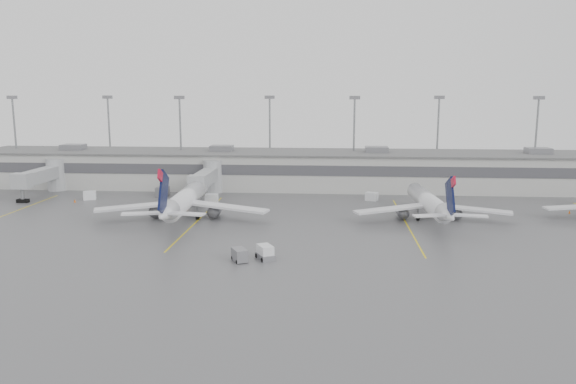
{
  "coord_description": "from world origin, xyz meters",
  "views": [
    {
      "loc": [
        4.96,
        -67.91,
        21.55
      ],
      "look_at": [
        -2.19,
        24.0,
        5.0
      ],
      "focal_mm": 35.0,
      "sensor_mm": 36.0,
      "label": 1
    }
  ],
  "objects": [
    {
      "name": "gse_loader",
      "position": [
        -30.0,
        44.48,
        1.0
      ],
      "size": [
        2.27,
        3.37,
        2.01
      ],
      "primitive_type": "cube",
      "rotation": [
        0.0,
        0.0,
        -0.08
      ],
      "color": "slate",
      "rests_on": "ground"
    },
    {
      "name": "cone_c",
      "position": [
        18.01,
        30.4,
        0.3
      ],
      "size": [
        0.38,
        0.38,
        0.61
      ],
      "primitive_type": "cone",
      "color": "#E95D04",
      "rests_on": "ground"
    },
    {
      "name": "stand_markings",
      "position": [
        -0.0,
        24.0,
        0.01
      ],
      "size": [
        105.25,
        40.0,
        0.01
      ],
      "color": "yellow",
      "rests_on": "ground"
    },
    {
      "name": "jet_bridge_right",
      "position": [
        -20.5,
        45.72,
        3.87
      ],
      "size": [
        4.0,
        17.2,
        7.0
      ],
      "color": "gray",
      "rests_on": "ground"
    },
    {
      "name": "jet_mid_left",
      "position": [
        -20.03,
        24.6,
        3.34
      ],
      "size": [
        29.63,
        33.24,
        10.75
      ],
      "rotation": [
        0.0,
        0.0,
        0.04
      ],
      "color": "white",
      "rests_on": "ground"
    },
    {
      "name": "baggage_tug",
      "position": [
        -3.46,
        2.09,
        0.73
      ],
      "size": [
        2.93,
        3.39,
        1.87
      ],
      "rotation": [
        0.0,
        0.0,
        0.5
      ],
      "color": "white",
      "rests_on": "ground"
    },
    {
      "name": "ground",
      "position": [
        0.0,
        0.0,
        0.0
      ],
      "size": [
        260.0,
        260.0,
        0.0
      ],
      "primitive_type": "plane",
      "color": "#4E4E50",
      "rests_on": "ground"
    },
    {
      "name": "cone_a",
      "position": [
        -45.39,
        36.96,
        0.31
      ],
      "size": [
        0.39,
        0.39,
        0.62
      ],
      "primitive_type": "cone",
      "color": "#E95D04",
      "rests_on": "ground"
    },
    {
      "name": "cone_b",
      "position": [
        -21.54,
        31.73,
        0.39
      ],
      "size": [
        0.49,
        0.49,
        0.77
      ],
      "primitive_type": "cone",
      "color": "#E95D04",
      "rests_on": "ground"
    },
    {
      "name": "jet_mid_right",
      "position": [
        21.74,
        26.92,
        2.99
      ],
      "size": [
        26.48,
        29.75,
        9.62
      ],
      "rotation": [
        0.0,
        0.0,
        0.06
      ],
      "color": "white",
      "rests_on": "ground"
    },
    {
      "name": "baggage_cart",
      "position": [
        -6.66,
        0.89,
        0.87
      ],
      "size": [
        2.53,
        2.98,
        1.66
      ],
      "rotation": [
        0.0,
        0.0,
        0.5
      ],
      "color": "slate",
      "rests_on": "ground"
    },
    {
      "name": "cone_d",
      "position": [
        47.68,
        33.96,
        0.3
      ],
      "size": [
        0.38,
        0.38,
        0.6
      ],
      "primitive_type": "cone",
      "color": "#E95D04",
      "rests_on": "ground"
    },
    {
      "name": "gse_uld_b",
      "position": [
        -18.39,
        38.61,
        0.87
      ],
      "size": [
        2.54,
        1.75,
        1.75
      ],
      "primitive_type": "cube",
      "rotation": [
        0.0,
        0.0,
        0.04
      ],
      "color": "white",
      "rests_on": "ground"
    },
    {
      "name": "gse_uld_a",
      "position": [
        -43.67,
        40.01,
        0.85
      ],
      "size": [
        2.81,
        2.37,
        1.7
      ],
      "primitive_type": "cube",
      "rotation": [
        0.0,
        0.0,
        0.38
      ],
      "color": "white",
      "rests_on": "ground"
    },
    {
      "name": "light_masts",
      "position": [
        0.0,
        63.75,
        12.03
      ],
      "size": [
        142.4,
        8.0,
        20.6
      ],
      "color": "gray",
      "rests_on": "ground"
    },
    {
      "name": "jet_bridge_left",
      "position": [
        -55.5,
        45.72,
        3.87
      ],
      "size": [
        4.0,
        17.2,
        7.0
      ],
      "color": "gray",
      "rests_on": "ground"
    },
    {
      "name": "terminal",
      "position": [
        -0.01,
        57.98,
        4.17
      ],
      "size": [
        152.0,
        17.0,
        9.45
      ],
      "color": "#B3B3AE",
      "rests_on": "ground"
    },
    {
      "name": "gse_uld_c",
      "position": [
        13.12,
        43.41,
        0.83
      ],
      "size": [
        2.75,
        2.34,
        1.65
      ],
      "primitive_type": "cube",
      "rotation": [
        0.0,
        0.0,
        -0.4
      ],
      "color": "white",
      "rests_on": "ground"
    }
  ]
}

